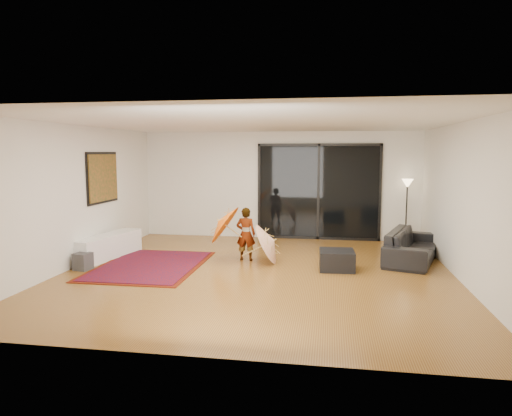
% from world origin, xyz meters
% --- Properties ---
extents(floor, '(7.00, 7.00, 0.00)m').
position_xyz_m(floor, '(0.00, 0.00, 0.00)').
color(floor, olive).
rests_on(floor, ground).
extents(ceiling, '(7.00, 7.00, 0.00)m').
position_xyz_m(ceiling, '(0.00, 0.00, 2.70)').
color(ceiling, white).
rests_on(ceiling, wall_back).
extents(wall_back, '(7.00, 0.00, 7.00)m').
position_xyz_m(wall_back, '(0.00, 3.50, 1.35)').
color(wall_back, silver).
rests_on(wall_back, floor).
extents(wall_front, '(7.00, 0.00, 7.00)m').
position_xyz_m(wall_front, '(0.00, -3.50, 1.35)').
color(wall_front, silver).
rests_on(wall_front, floor).
extents(wall_left, '(0.00, 7.00, 7.00)m').
position_xyz_m(wall_left, '(-3.50, 0.00, 1.35)').
color(wall_left, silver).
rests_on(wall_left, floor).
extents(wall_right, '(0.00, 7.00, 7.00)m').
position_xyz_m(wall_right, '(3.50, 0.00, 1.35)').
color(wall_right, silver).
rests_on(wall_right, floor).
extents(sliding_door, '(3.06, 0.07, 2.40)m').
position_xyz_m(sliding_door, '(1.00, 3.47, 1.20)').
color(sliding_door, black).
rests_on(sliding_door, wall_back).
extents(painting, '(0.04, 1.28, 1.08)m').
position_xyz_m(painting, '(-3.46, 1.00, 1.65)').
color(painting, black).
rests_on(painting, wall_left).
extents(media_console, '(0.77, 1.81, 0.49)m').
position_xyz_m(media_console, '(-3.25, 0.68, 0.24)').
color(media_console, white).
rests_on(media_console, floor).
extents(speaker, '(0.32, 0.32, 0.32)m').
position_xyz_m(speaker, '(-3.25, -0.30, 0.16)').
color(speaker, '#424244').
rests_on(speaker, floor).
extents(persian_rug, '(1.94, 2.69, 0.02)m').
position_xyz_m(persian_rug, '(-2.12, 0.17, 0.01)').
color(persian_rug, '#511407').
rests_on(persian_rug, floor).
extents(sofa, '(1.43, 2.27, 0.62)m').
position_xyz_m(sofa, '(2.95, 1.45, 0.31)').
color(sofa, black).
rests_on(sofa, floor).
extents(ottoman, '(0.67, 0.67, 0.36)m').
position_xyz_m(ottoman, '(1.43, 0.48, 0.18)').
color(ottoman, black).
rests_on(ottoman, floor).
extents(floor_lamp, '(0.27, 0.27, 1.55)m').
position_xyz_m(floor_lamp, '(3.10, 3.25, 1.23)').
color(floor_lamp, black).
rests_on(floor_lamp, floor).
extents(child, '(0.40, 0.27, 1.08)m').
position_xyz_m(child, '(-0.38, 0.93, 0.54)').
color(child, '#999999').
rests_on(child, floor).
extents(parasol_orange, '(0.65, 0.89, 0.90)m').
position_xyz_m(parasol_orange, '(-0.93, 0.88, 0.73)').
color(parasol_orange, orange).
rests_on(parasol_orange, child).
extents(parasol_white, '(0.56, 0.85, 0.93)m').
position_xyz_m(parasol_white, '(0.22, 0.78, 0.50)').
color(parasol_white, silver).
rests_on(parasol_white, floor).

